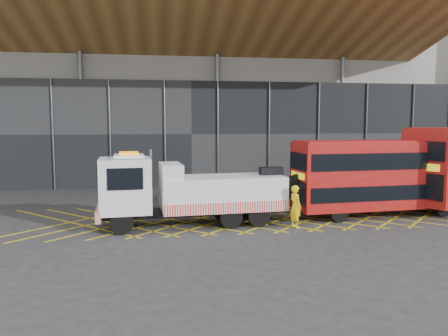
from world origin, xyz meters
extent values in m
plane|color=#2A2A2C|center=(0.00, 0.00, 0.00)|extent=(120.00, 120.00, 0.00)
cube|color=gold|center=(-4.80, 0.00, 0.01)|extent=(7.16, 7.16, 0.01)
cube|color=gold|center=(-4.80, 0.00, 0.01)|extent=(7.16, 7.16, 0.01)
cube|color=gold|center=(-3.20, 0.00, 0.01)|extent=(7.16, 7.16, 0.01)
cube|color=gold|center=(-3.20, 0.00, 0.01)|extent=(7.16, 7.16, 0.01)
cube|color=gold|center=(-1.60, 0.00, 0.01)|extent=(7.16, 7.16, 0.01)
cube|color=gold|center=(-1.60, 0.00, 0.01)|extent=(7.16, 7.16, 0.01)
cube|color=gold|center=(0.00, 0.00, 0.01)|extent=(7.16, 7.16, 0.01)
cube|color=gold|center=(0.00, 0.00, 0.01)|extent=(7.16, 7.16, 0.01)
cube|color=gold|center=(1.60, 0.00, 0.01)|extent=(7.16, 7.16, 0.01)
cube|color=gold|center=(1.60, 0.00, 0.01)|extent=(7.16, 7.16, 0.01)
cube|color=gold|center=(3.20, 0.00, 0.01)|extent=(7.16, 7.16, 0.01)
cube|color=gold|center=(3.20, 0.00, 0.01)|extent=(7.16, 7.16, 0.01)
cube|color=gold|center=(4.80, 0.00, 0.01)|extent=(7.16, 7.16, 0.01)
cube|color=gold|center=(4.80, 0.00, 0.01)|extent=(7.16, 7.16, 0.01)
cube|color=gold|center=(6.40, 0.00, 0.01)|extent=(7.16, 7.16, 0.01)
cube|color=gold|center=(6.40, 0.00, 0.01)|extent=(7.16, 7.16, 0.01)
cube|color=gold|center=(8.00, 0.00, 0.01)|extent=(7.16, 7.16, 0.01)
cube|color=gold|center=(8.00, 0.00, 0.01)|extent=(7.16, 7.16, 0.01)
cube|color=gold|center=(9.60, 0.00, 0.01)|extent=(7.16, 7.16, 0.01)
cube|color=gold|center=(9.60, 0.00, 0.01)|extent=(7.16, 7.16, 0.01)
cube|color=gold|center=(11.20, 0.00, 0.01)|extent=(7.16, 7.16, 0.01)
cube|color=gold|center=(11.20, 0.00, 0.01)|extent=(7.16, 7.16, 0.01)
cube|color=gold|center=(12.80, 0.00, 0.01)|extent=(7.16, 7.16, 0.01)
cube|color=gold|center=(12.80, 0.00, 0.01)|extent=(7.16, 7.16, 0.01)
cube|color=gold|center=(14.40, 0.00, 0.01)|extent=(7.16, 7.16, 0.01)
cube|color=gold|center=(14.40, 0.00, 0.01)|extent=(7.16, 7.16, 0.01)
cube|color=gray|center=(2.00, 19.00, 9.00)|extent=(55.00, 14.00, 18.00)
cube|color=black|center=(2.00, 11.70, 4.00)|extent=(55.00, 0.80, 8.00)
cube|color=brown|center=(0.00, 8.00, 11.50)|extent=(40.00, 11.93, 4.07)
cylinder|color=#595B60|center=(-6.00, 11.50, 5.00)|extent=(0.36, 0.36, 10.00)
cylinder|color=#595B60|center=(4.00, 11.50, 5.00)|extent=(0.36, 0.36, 10.00)
cylinder|color=#595B60|center=(14.00, 11.50, 5.00)|extent=(0.36, 0.36, 10.00)
cube|color=black|center=(1.17, -1.46, 0.66)|extent=(8.99, 1.64, 0.33)
cube|color=white|center=(-2.02, -1.71, 2.02)|extent=(2.44, 2.52, 2.45)
cube|color=black|center=(-3.16, -1.80, 2.45)|extent=(0.21, 2.07, 1.04)
cube|color=red|center=(-3.19, -1.80, 0.80)|extent=(0.43, 2.46, 0.52)
cube|color=orange|center=(-1.83, -1.69, 3.46)|extent=(0.93, 1.19, 0.11)
cube|color=white|center=(2.48, -1.35, 1.55)|extent=(6.00, 2.80, 1.51)
cube|color=red|center=(2.58, -2.55, 0.99)|extent=(5.82, 0.51, 0.52)
cube|color=white|center=(0.04, -1.54, 2.64)|extent=(1.12, 2.33, 0.66)
cube|color=black|center=(4.92, -1.16, 2.45)|extent=(1.16, 0.56, 0.47)
cube|color=black|center=(5.86, -1.09, 1.98)|extent=(2.08, 0.49, 1.02)
cylinder|color=black|center=(-2.13, -2.71, 0.52)|extent=(1.06, 0.41, 1.04)
cylinder|color=black|center=(-2.28, -0.74, 0.52)|extent=(1.06, 0.41, 1.04)
cylinder|color=black|center=(4.06, -2.22, 0.52)|extent=(1.06, 0.41, 1.04)
cylinder|color=black|center=(3.91, -0.25, 0.52)|extent=(1.06, 0.41, 1.04)
cylinder|color=#595B60|center=(-0.87, -0.67, 2.54)|extent=(0.13, 0.13, 2.07)
cube|color=#9E0F0C|center=(11.17, -0.67, 2.16)|extent=(9.81, 2.96, 3.41)
cube|color=black|center=(11.17, -0.67, 1.36)|extent=(9.43, 2.99, 0.75)
cube|color=black|center=(11.17, -0.67, 2.94)|extent=(9.43, 2.99, 0.83)
cube|color=black|center=(6.33, -1.03, 1.41)|extent=(0.21, 1.97, 1.14)
cube|color=black|center=(6.33, -1.03, 2.94)|extent=(0.21, 1.97, 0.83)
cube|color=yellow|center=(6.32, -1.03, 2.24)|extent=(0.18, 1.57, 0.31)
cube|color=#9E0F0C|center=(11.17, -0.67, 3.89)|extent=(9.60, 2.77, 0.11)
cylinder|color=black|center=(8.18, -1.87, 0.46)|extent=(0.93, 0.33, 0.91)
cylinder|color=black|center=(8.03, 0.07, 0.46)|extent=(0.93, 0.33, 0.91)
cylinder|color=black|center=(14.05, -1.43, 0.46)|extent=(0.93, 0.33, 0.91)
cylinder|color=black|center=(13.90, 0.51, 0.46)|extent=(0.93, 0.33, 0.91)
cube|color=black|center=(12.78, -1.43, 1.64)|extent=(1.02, 2.11, 1.33)
cube|color=black|center=(12.78, -1.43, 3.43)|extent=(1.02, 2.11, 0.97)
cube|color=yellow|center=(12.77, -1.43, 2.61)|extent=(0.82, 1.68, 0.36)
cylinder|color=black|center=(14.17, 0.49, 0.53)|extent=(1.09, 0.73, 1.06)
imported|color=yellow|center=(5.72, -2.60, 0.99)|extent=(0.66, 0.83, 1.97)
camera|label=1|loc=(-0.52, -21.75, 4.81)|focal=35.00mm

